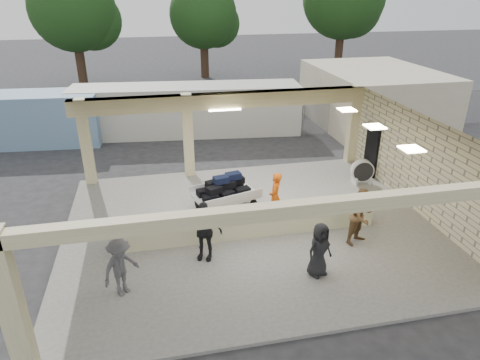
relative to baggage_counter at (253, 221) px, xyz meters
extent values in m
plane|color=#262629|center=(0.00, 0.50, -0.59)|extent=(120.00, 120.00, 0.00)
cube|color=slate|center=(0.00, 0.50, -0.54)|extent=(12.00, 10.00, 0.10)
cube|color=tan|center=(0.00, 0.50, 2.91)|extent=(12.00, 10.00, 0.02)
cube|color=beige|center=(6.00, 0.50, 1.16)|extent=(0.02, 10.00, 3.50)
cube|color=black|center=(5.94, 3.70, 0.56)|extent=(0.10, 0.95, 2.10)
cube|color=tan|center=(0.00, 5.25, 2.61)|extent=(12.00, 0.50, 0.60)
cube|color=tan|center=(0.00, -4.35, 2.76)|extent=(12.00, 0.30, 0.30)
cube|color=tan|center=(-5.50, 5.25, 1.21)|extent=(0.40, 0.40, 3.50)
cube|color=tan|center=(-1.50, 5.25, 1.21)|extent=(0.40, 0.40, 3.50)
cube|color=tan|center=(5.80, 5.30, 1.21)|extent=(0.40, 0.40, 3.50)
cube|color=tan|center=(-5.80, -4.30, 1.21)|extent=(0.40, 0.40, 3.50)
cube|color=white|center=(0.00, 5.00, 2.29)|extent=(1.30, 0.12, 0.06)
cube|color=#FFEABF|center=(3.80, 2.00, 2.88)|extent=(0.55, 0.55, 0.04)
cube|color=#FFEABF|center=(3.80, 0.00, 2.88)|extent=(0.55, 0.55, 0.04)
cube|color=#FFEABF|center=(3.80, -2.00, 2.88)|extent=(0.55, 0.55, 0.04)
cube|color=beige|center=(0.00, 0.00, -0.04)|extent=(8.00, 0.50, 0.90)
cube|color=#B7B7BC|center=(0.00, 0.00, 0.46)|extent=(8.20, 0.58, 0.06)
cube|color=silver|center=(-0.55, 1.90, 0.04)|extent=(2.50, 1.90, 0.11)
cylinder|color=black|center=(-1.26, 1.18, -0.31)|extent=(0.20, 0.37, 0.35)
cylinder|color=black|center=(-1.53, 2.12, -0.31)|extent=(0.20, 0.37, 0.35)
cylinder|color=black|center=(0.44, 1.68, -0.31)|extent=(0.20, 0.37, 0.35)
cylinder|color=black|center=(0.16, 2.62, -0.31)|extent=(0.20, 0.37, 0.35)
cube|color=silver|center=(-0.74, 2.54, 0.22)|extent=(2.13, 0.67, 0.27)
cube|color=silver|center=(-0.36, 1.26, 0.22)|extent=(2.13, 0.67, 0.27)
cube|color=black|center=(-1.15, 1.45, 0.21)|extent=(0.59, 0.47, 0.23)
cube|color=black|center=(-0.56, 1.62, 0.21)|extent=(0.59, 0.47, 0.23)
cube|color=black|center=(0.04, 1.80, 0.21)|extent=(0.59, 0.47, 0.23)
cube|color=black|center=(-1.30, 1.95, 0.21)|extent=(0.59, 0.47, 0.23)
cube|color=black|center=(-0.71, 2.13, 0.21)|extent=(0.59, 0.47, 0.23)
cube|color=black|center=(-0.11, 2.31, 0.21)|extent=(0.59, 0.47, 0.23)
cube|color=black|center=(-1.01, 1.58, 0.45)|extent=(0.59, 0.47, 0.23)
cube|color=black|center=(-0.46, 1.93, 0.45)|extent=(0.59, 0.47, 0.23)
cube|color=black|center=(-0.09, 2.22, 0.45)|extent=(0.59, 0.47, 0.23)
cube|color=black|center=(-0.96, 2.05, 0.45)|extent=(0.59, 0.47, 0.23)
cube|color=black|center=(-0.72, 1.85, 0.69)|extent=(0.59, 0.47, 0.23)
cube|color=black|center=(-0.23, 2.09, 0.69)|extent=(0.59, 0.47, 0.23)
cylinder|color=silver|center=(5.20, 2.92, 0.06)|extent=(0.93, 0.41, 0.90)
cylinder|color=black|center=(5.20, 2.92, 0.06)|extent=(0.83, 0.44, 0.80)
cube|color=silver|center=(4.90, 2.92, -0.34)|extent=(0.06, 0.50, 0.30)
cube|color=silver|center=(5.50, 2.92, -0.34)|extent=(0.06, 0.50, 0.30)
imported|color=#D8500B|center=(0.94, 0.80, 0.37)|extent=(0.58, 0.71, 1.72)
imported|color=brown|center=(3.13, -1.11, 0.42)|extent=(0.96, 0.74, 1.82)
imported|color=black|center=(-1.70, -0.96, 0.43)|extent=(1.15, 0.78, 1.84)
imported|color=#4A494E|center=(-3.97, -2.11, 0.32)|extent=(1.03, 0.97, 1.62)
imported|color=black|center=(1.26, -2.38, 0.30)|extent=(0.84, 0.58, 1.58)
imported|color=white|center=(7.92, 13.94, 0.12)|extent=(5.45, 3.79, 1.42)
imported|color=white|center=(13.55, 13.73, 0.10)|extent=(4.56, 2.21, 1.38)
imported|color=black|center=(4.90, 15.37, 0.18)|extent=(4.53, 4.20, 1.53)
cube|color=beige|center=(-1.01, 11.13, 0.72)|extent=(12.25, 3.61, 2.61)
cylinder|color=gray|center=(5.00, 9.50, 0.41)|extent=(0.06, 0.06, 2.00)
cylinder|color=gray|center=(7.00, 9.50, 0.41)|extent=(0.06, 0.06, 2.00)
cylinder|color=gray|center=(9.00, 9.50, 0.41)|extent=(0.06, 0.06, 2.00)
cylinder|color=gray|center=(11.00, 9.50, 0.41)|extent=(0.06, 0.06, 2.00)
cylinder|color=gray|center=(13.00, 9.50, 0.41)|extent=(0.06, 0.06, 2.00)
cylinder|color=gray|center=(15.00, 9.50, 0.41)|extent=(0.06, 0.06, 2.00)
cube|color=gray|center=(11.00, 9.50, 0.41)|extent=(12.00, 0.02, 2.00)
cylinder|color=gray|center=(11.00, 9.50, 1.41)|extent=(12.00, 0.05, 0.05)
cylinder|color=#382619|center=(-8.00, 24.50, 1.66)|extent=(0.70, 0.70, 4.50)
sphere|color=black|center=(-8.00, 24.50, 5.26)|extent=(6.30, 6.30, 6.30)
sphere|color=black|center=(-6.80, 25.10, 4.36)|extent=(4.50, 4.50, 4.50)
cylinder|color=#382619|center=(2.00, 26.50, 1.41)|extent=(0.70, 0.70, 4.00)
sphere|color=black|center=(2.00, 26.50, 4.61)|extent=(5.60, 5.60, 5.60)
sphere|color=black|center=(3.20, 27.10, 3.81)|extent=(4.00, 4.00, 4.00)
cylinder|color=#382619|center=(14.00, 25.50, 1.91)|extent=(0.70, 0.70, 5.00)
sphere|color=black|center=(15.20, 26.10, 4.91)|extent=(5.00, 5.00, 5.00)
cube|color=beige|center=(9.50, 10.50, 1.01)|extent=(6.00, 8.00, 3.20)
camera|label=1|loc=(-2.85, -11.47, 6.84)|focal=32.00mm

